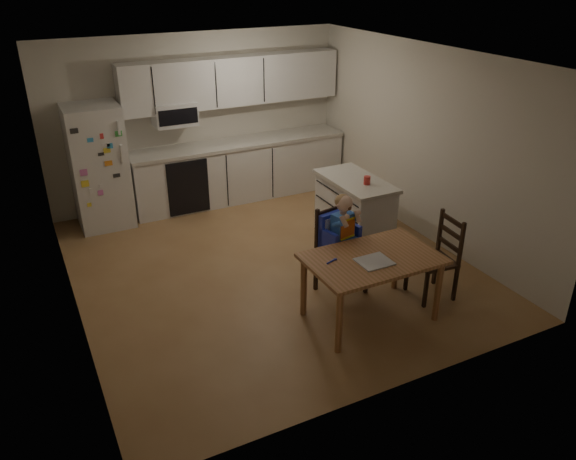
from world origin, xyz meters
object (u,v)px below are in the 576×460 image
at_px(kitchen_island, 354,210).
at_px(red_cup, 367,180).
at_px(refrigerator, 99,167).
at_px(chair_side, 441,251).
at_px(dining_table, 372,265).
at_px(chair_booster, 340,233).

distance_m(kitchen_island, red_cup, 0.53).
xyz_separation_m(refrigerator, chair_side, (2.98, -3.59, -0.31)).
relative_size(kitchen_island, dining_table, 0.88).
xyz_separation_m(refrigerator, kitchen_island, (2.86, -2.03, -0.41)).
relative_size(refrigerator, red_cup, 16.29).
xyz_separation_m(red_cup, chair_booster, (-0.87, -0.78, -0.21)).
xyz_separation_m(dining_table, chair_booster, (-0.01, 0.62, 0.09)).
height_order(refrigerator, chair_side, refrigerator).
xyz_separation_m(kitchen_island, red_cup, (0.03, -0.21, 0.48)).
xyz_separation_m(red_cup, chair_side, (0.09, -1.36, -0.38)).
distance_m(refrigerator, kitchen_island, 3.53).
bearing_deg(chair_side, red_cup, -170.61).
bearing_deg(dining_table, chair_side, 2.46).
relative_size(refrigerator, kitchen_island, 1.45).
bearing_deg(red_cup, chair_side, -86.34).
height_order(red_cup, dining_table, red_cup).
bearing_deg(dining_table, kitchen_island, 62.70).
xyz_separation_m(refrigerator, chair_booster, (2.02, -3.01, -0.14)).
bearing_deg(chair_side, dining_table, -81.82).
distance_m(dining_table, chair_booster, 0.62).
bearing_deg(chair_booster, dining_table, -100.65).
bearing_deg(dining_table, refrigerator, 119.25).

